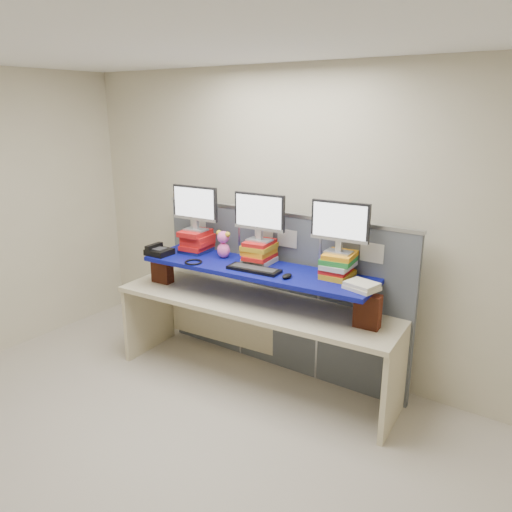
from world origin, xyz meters
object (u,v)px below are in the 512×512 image
Objects in this scene: monitor_left at (195,205)px; desk_phone at (159,251)px; desk at (256,317)px; monitor_center at (259,214)px; monitor_right at (340,224)px; blue_board at (256,269)px; keyboard at (254,269)px.

monitor_left is 2.14× the size of desk_phone.
monitor_center is at bearing 107.00° from desk.
monitor_left is 1.00× the size of monitor_right.
monitor_left is at bearing 47.45° from desk_phone.
monitor_left is at bearing -180.00° from monitor_center.
monitor_left is at bearing 170.77° from blue_board.
monitor_left is 0.69m from monitor_center.
keyboard is (0.78, -0.16, -0.44)m from monitor_left.
monitor_left reaches higher than blue_board.
blue_board is (0.00, 0.00, 0.45)m from desk.
monitor_right is at bearing 9.57° from desk.
monitor_left reaches higher than desk.
keyboard is at bearing -162.21° from monitor_right.
monitor_left is 1.43m from monitor_right.
monitor_center is 1.01× the size of keyboard.
monitor_left is 0.55m from desk_phone.
desk is 0.45m from blue_board.
monitor_right is 0.82m from keyboard.
monitor_right is 1.75m from desk_phone.
blue_board is 4.35× the size of monitor_right.
monitor_right reaches higher than desk_phone.
desk_phone is (-1.66, -0.38, -0.41)m from monitor_right.
desk_phone is (-1.01, -0.11, 0.02)m from keyboard.
blue_board is at bearing 109.93° from keyboard.
monitor_center reaches higher than keyboard.
monitor_right reaches higher than desk.
keyboard is (-0.65, -0.26, -0.43)m from monitor_right.
monitor_left is at bearing 163.68° from keyboard.
keyboard is at bearing -15.62° from monitor_left.
monitor_center and monitor_right have the same top height.
desk_phone is at bearing -172.07° from desk.
monitor_center is 0.48m from keyboard.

